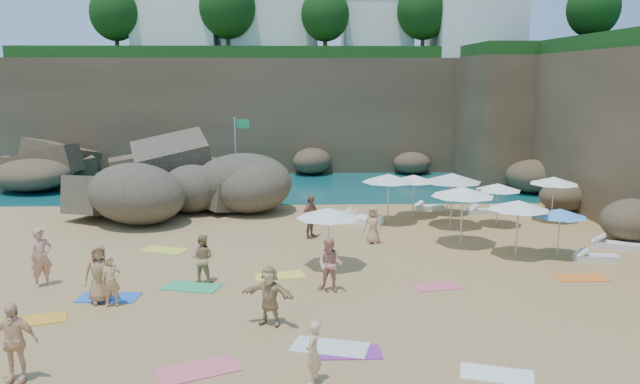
{
  "coord_description": "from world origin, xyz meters",
  "views": [
    {
      "loc": [
        1.19,
        -22.6,
        6.79
      ],
      "look_at": [
        2.0,
        3.0,
        2.0
      ],
      "focal_mm": 35.0,
      "sensor_mm": 36.0,
      "label": 1
    }
  ],
  "objects_px": {
    "rock_outcrop": "(179,211)",
    "person_stand_0": "(41,257)",
    "parasol_0": "(414,178)",
    "parasol_1": "(388,178)",
    "parasol_2": "(452,178)",
    "person_stand_1": "(202,258)",
    "flag_pole": "(238,146)",
    "person_stand_4": "(373,225)",
    "person_stand_2": "(246,186)",
    "person_stand_6": "(313,352)",
    "person_stand_3": "(310,217)",
    "lounger_0": "(429,208)",
    "person_stand_5": "(268,189)"
  },
  "relations": [
    {
      "from": "rock_outcrop",
      "to": "person_stand_0",
      "type": "height_order",
      "value": "person_stand_0"
    },
    {
      "from": "rock_outcrop",
      "to": "parasol_0",
      "type": "bearing_deg",
      "value": -8.15
    },
    {
      "from": "parasol_1",
      "to": "person_stand_0",
      "type": "distance_m",
      "value": 15.17
    },
    {
      "from": "parasol_1",
      "to": "parasol_2",
      "type": "xyz_separation_m",
      "value": [
        2.76,
        -0.87,
        0.14
      ]
    },
    {
      "from": "parasol_2",
      "to": "person_stand_1",
      "type": "height_order",
      "value": "parasol_2"
    },
    {
      "from": "flag_pole",
      "to": "parasol_2",
      "type": "bearing_deg",
      "value": -35.89
    },
    {
      "from": "parasol_2",
      "to": "person_stand_4",
      "type": "xyz_separation_m",
      "value": [
        -3.86,
        -2.67,
        -1.51
      ]
    },
    {
      "from": "person_stand_2",
      "to": "person_stand_6",
      "type": "distance_m",
      "value": 21.51
    },
    {
      "from": "rock_outcrop",
      "to": "parasol_1",
      "type": "distance_m",
      "value": 10.92
    },
    {
      "from": "parasol_2",
      "to": "person_stand_3",
      "type": "relative_size",
      "value": 1.43
    },
    {
      "from": "rock_outcrop",
      "to": "parasol_1",
      "type": "bearing_deg",
      "value": -16.01
    },
    {
      "from": "parasol_0",
      "to": "person_stand_4",
      "type": "relative_size",
      "value": 1.43
    },
    {
      "from": "parasol_2",
      "to": "parasol_1",
      "type": "bearing_deg",
      "value": 162.44
    },
    {
      "from": "person_stand_4",
      "to": "parasol_1",
      "type": "bearing_deg",
      "value": 92.89
    },
    {
      "from": "rock_outcrop",
      "to": "parasol_1",
      "type": "relative_size",
      "value": 3.35
    },
    {
      "from": "flag_pole",
      "to": "person_stand_4",
      "type": "bearing_deg",
      "value": -57.49
    },
    {
      "from": "parasol_2",
      "to": "person_stand_3",
      "type": "xyz_separation_m",
      "value": [
        -6.42,
        -1.73,
        -1.36
      ]
    },
    {
      "from": "lounger_0",
      "to": "person_stand_6",
      "type": "relative_size",
      "value": 1.07
    },
    {
      "from": "person_stand_5",
      "to": "person_stand_4",
      "type": "bearing_deg",
      "value": -70.81
    },
    {
      "from": "person_stand_0",
      "to": "lounger_0",
      "type": "bearing_deg",
      "value": -7.1
    },
    {
      "from": "parasol_2",
      "to": "parasol_0",
      "type": "bearing_deg",
      "value": 122.11
    },
    {
      "from": "flag_pole",
      "to": "person_stand_3",
      "type": "distance_m",
      "value": 10.18
    },
    {
      "from": "rock_outcrop",
      "to": "person_stand_2",
      "type": "distance_m",
      "value": 4.44
    },
    {
      "from": "person_stand_3",
      "to": "person_stand_5",
      "type": "distance_m",
      "value": 6.94
    },
    {
      "from": "flag_pole",
      "to": "person_stand_5",
      "type": "height_order",
      "value": "flag_pole"
    },
    {
      "from": "rock_outcrop",
      "to": "person_stand_2",
      "type": "xyz_separation_m",
      "value": [
        3.2,
        2.99,
        0.75
      ]
    },
    {
      "from": "person_stand_1",
      "to": "person_stand_6",
      "type": "xyz_separation_m",
      "value": [
        3.54,
        -7.09,
        -0.1
      ]
    },
    {
      "from": "parasol_1",
      "to": "lounger_0",
      "type": "distance_m",
      "value": 4.25
    },
    {
      "from": "flag_pole",
      "to": "person_stand_1",
      "type": "distance_m",
      "value": 14.97
    },
    {
      "from": "lounger_0",
      "to": "person_stand_6",
      "type": "height_order",
      "value": "person_stand_6"
    },
    {
      "from": "lounger_0",
      "to": "person_stand_1",
      "type": "bearing_deg",
      "value": -137.52
    },
    {
      "from": "flag_pole",
      "to": "parasol_1",
      "type": "height_order",
      "value": "flag_pole"
    },
    {
      "from": "person_stand_4",
      "to": "person_stand_5",
      "type": "bearing_deg",
      "value": 142.01
    },
    {
      "from": "person_stand_1",
      "to": "person_stand_3",
      "type": "height_order",
      "value": "person_stand_3"
    },
    {
      "from": "person_stand_1",
      "to": "person_stand_6",
      "type": "bearing_deg",
      "value": 127.96
    },
    {
      "from": "flag_pole",
      "to": "person_stand_6",
      "type": "relative_size",
      "value": 3.12
    },
    {
      "from": "parasol_2",
      "to": "person_stand_4",
      "type": "distance_m",
      "value": 4.93
    },
    {
      "from": "parasol_0",
      "to": "person_stand_5",
      "type": "xyz_separation_m",
      "value": [
        -7.2,
        2.73,
        -1.01
      ]
    },
    {
      "from": "person_stand_2",
      "to": "person_stand_3",
      "type": "xyz_separation_m",
      "value": [
        3.43,
        -8.54,
        0.17
      ]
    },
    {
      "from": "parasol_2",
      "to": "person_stand_0",
      "type": "xyz_separation_m",
      "value": [
        -15.29,
        -7.59,
        -1.31
      ]
    },
    {
      "from": "flag_pole",
      "to": "lounger_0",
      "type": "height_order",
      "value": "flag_pole"
    },
    {
      "from": "rock_outcrop",
      "to": "person_stand_6",
      "type": "bearing_deg",
      "value": -70.46
    },
    {
      "from": "person_stand_4",
      "to": "rock_outcrop",
      "type": "bearing_deg",
      "value": 164.89
    },
    {
      "from": "parasol_2",
      "to": "person_stand_2",
      "type": "distance_m",
      "value": 12.08
    },
    {
      "from": "lounger_0",
      "to": "person_stand_4",
      "type": "height_order",
      "value": "person_stand_4"
    },
    {
      "from": "flag_pole",
      "to": "person_stand_1",
      "type": "bearing_deg",
      "value": -89.19
    },
    {
      "from": "flag_pole",
      "to": "person_stand_2",
      "type": "xyz_separation_m",
      "value": [
        0.47,
        -0.65,
        -2.14
      ]
    },
    {
      "from": "rock_outcrop",
      "to": "flag_pole",
      "type": "height_order",
      "value": "flag_pole"
    },
    {
      "from": "person_stand_2",
      "to": "person_stand_4",
      "type": "xyz_separation_m",
      "value": [
        5.99,
        -9.49,
        0.02
      ]
    },
    {
      "from": "parasol_0",
      "to": "person_stand_2",
      "type": "xyz_separation_m",
      "value": [
        -8.5,
        4.67,
        -1.15
      ]
    }
  ]
}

